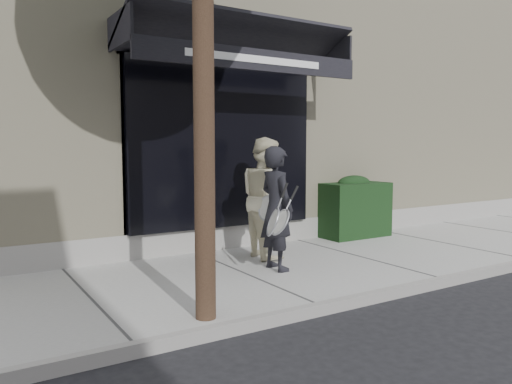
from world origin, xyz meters
TOP-DOWN VIEW (x-y plane):
  - ground at (0.00, 0.00)m, footprint 80.00×80.00m
  - sidewalk at (0.00, 0.00)m, footprint 20.00×3.00m
  - curb at (0.00, -1.55)m, footprint 20.00×0.10m
  - building_facade at (-0.01, 4.96)m, footprint 14.30×8.04m
  - hedge at (1.10, 1.25)m, footprint 1.30×0.70m
  - pedestrian_front at (-1.52, -0.06)m, footprint 0.65×0.89m
  - pedestrian_back at (-1.22, 0.67)m, footprint 0.79×0.98m

SIDE VIEW (x-z plane):
  - ground at x=0.00m, z-range 0.00..0.00m
  - sidewalk at x=0.00m, z-range 0.00..0.12m
  - curb at x=0.00m, z-range 0.00..0.14m
  - hedge at x=1.10m, z-range 0.09..1.23m
  - pedestrian_front at x=-1.52m, z-range 0.12..1.79m
  - pedestrian_back at x=-1.22m, z-range 0.12..1.93m
  - building_facade at x=-0.01m, z-range -0.08..5.56m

